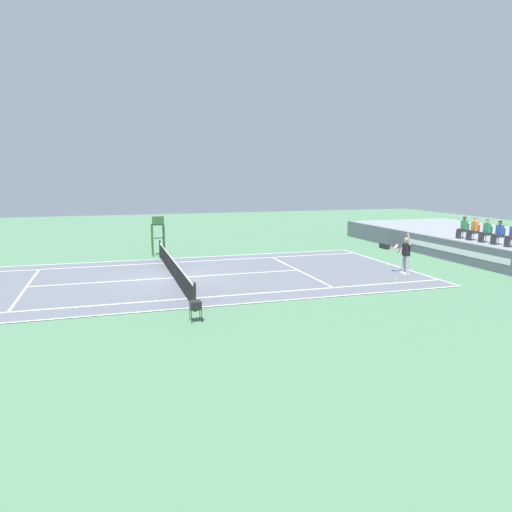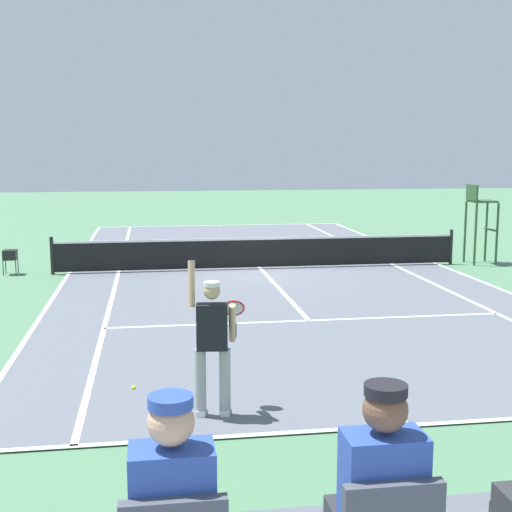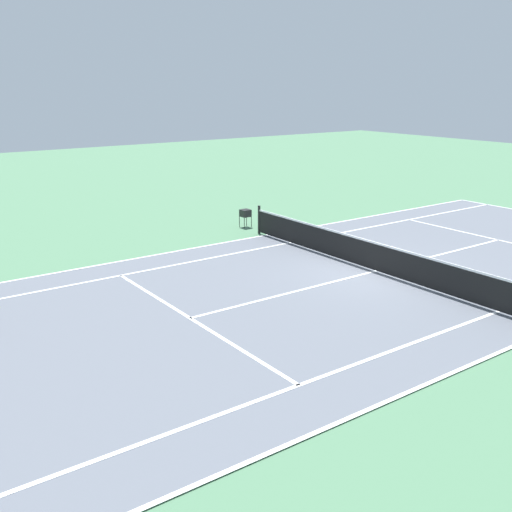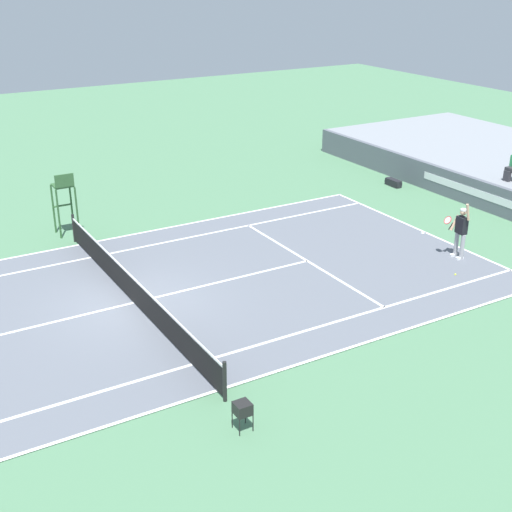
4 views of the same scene
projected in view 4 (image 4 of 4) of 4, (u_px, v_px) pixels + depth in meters
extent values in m
plane|color=#4C7A56|center=(134.00, 303.00, 21.26)|extent=(80.00, 80.00, 0.00)
cube|color=slate|center=(134.00, 303.00, 21.25)|extent=(10.98, 23.78, 0.02)
cube|color=white|center=(425.00, 232.00, 26.79)|extent=(10.98, 0.10, 0.01)
cube|color=white|center=(79.00, 245.00, 25.61)|extent=(0.10, 23.78, 0.01)
cube|color=white|center=(216.00, 391.00, 16.89)|extent=(0.10, 23.78, 0.01)
cube|color=white|center=(91.00, 257.00, 24.52)|extent=(0.10, 23.78, 0.01)
cube|color=white|center=(192.00, 365.00, 17.98)|extent=(0.10, 23.78, 0.01)
cube|color=white|center=(307.00, 261.00, 24.23)|extent=(8.22, 0.10, 0.01)
cube|color=white|center=(134.00, 303.00, 21.25)|extent=(0.10, 12.80, 0.01)
cube|color=white|center=(423.00, 233.00, 26.75)|extent=(0.10, 0.20, 0.01)
cylinder|color=black|center=(74.00, 228.00, 25.77)|extent=(0.10, 0.10, 1.07)
cylinder|color=black|center=(225.00, 382.00, 16.33)|extent=(0.10, 0.10, 1.07)
cube|color=black|center=(132.00, 289.00, 21.07)|extent=(11.78, 0.02, 0.84)
cube|color=white|center=(132.00, 277.00, 20.91)|extent=(11.78, 0.03, 0.06)
cube|color=#565B66|center=(500.00, 201.00, 28.43)|extent=(24.65, 0.24, 1.21)
cube|color=silver|center=(498.00, 200.00, 28.35)|extent=(8.63, 0.01, 0.32)
cylinder|color=#4C4C51|center=(506.00, 175.00, 29.12)|extent=(0.04, 0.04, 0.38)
cube|color=#2D2D33|center=(511.00, 169.00, 28.89)|extent=(0.34, 0.44, 0.16)
cube|color=#2D2D33|center=(507.00, 176.00, 28.90)|extent=(0.30, 0.14, 0.44)
cylinder|color=#9E9EA3|center=(462.00, 247.00, 24.25)|extent=(0.15, 0.15, 0.92)
cylinder|color=#9E9EA3|center=(456.00, 244.00, 24.52)|extent=(0.15, 0.15, 0.92)
cube|color=white|center=(459.00, 258.00, 24.38)|extent=(0.15, 0.29, 0.10)
cube|color=white|center=(454.00, 255.00, 24.65)|extent=(0.15, 0.29, 0.10)
cube|color=black|center=(462.00, 225.00, 24.09)|extent=(0.42, 0.28, 0.60)
sphere|color=tan|center=(463.00, 212.00, 23.90)|extent=(0.22, 0.22, 0.22)
cylinder|color=white|center=(464.00, 210.00, 23.87)|extent=(0.21, 0.21, 0.06)
cylinder|color=tan|center=(468.00, 212.00, 23.64)|extent=(0.11, 0.22, 0.61)
cylinder|color=tan|center=(455.00, 223.00, 24.26)|extent=(0.13, 0.33, 0.56)
cylinder|color=black|center=(451.00, 226.00, 24.30)|extent=(0.06, 0.19, 0.25)
torus|color=red|center=(448.00, 220.00, 24.11)|extent=(0.32, 0.23, 0.26)
cylinder|color=silver|center=(448.00, 220.00, 24.11)|extent=(0.29, 0.19, 0.22)
sphere|color=#D1E533|center=(455.00, 274.00, 23.15)|extent=(0.07, 0.07, 0.07)
cylinder|color=#2D562D|center=(53.00, 209.00, 26.49)|extent=(0.07, 0.07, 1.90)
cylinder|color=#2D562D|center=(72.00, 206.00, 26.81)|extent=(0.07, 0.07, 1.90)
cylinder|color=#2D562D|center=(59.00, 214.00, 25.93)|extent=(0.07, 0.07, 1.90)
cylinder|color=#2D562D|center=(77.00, 211.00, 26.26)|extent=(0.07, 0.07, 1.90)
cube|color=#2D562D|center=(62.00, 185.00, 25.99)|extent=(0.70, 0.70, 0.06)
cube|color=#2D562D|center=(64.00, 181.00, 25.61)|extent=(0.06, 0.70, 0.48)
cube|color=#2D562D|center=(63.00, 205.00, 26.58)|extent=(0.10, 0.70, 0.04)
cube|color=black|center=(393.00, 183.00, 32.37)|extent=(0.85, 0.34, 0.32)
cylinder|color=black|center=(388.00, 180.00, 32.71)|extent=(0.07, 0.32, 0.32)
cylinder|color=black|center=(399.00, 185.00, 32.03)|extent=(0.07, 0.32, 0.32)
cube|color=black|center=(242.00, 408.00, 15.31)|extent=(0.36, 0.36, 0.28)
cylinder|color=black|center=(232.00, 420.00, 15.50)|extent=(0.02, 0.02, 0.42)
cylinder|color=black|center=(240.00, 428.00, 15.23)|extent=(0.02, 0.02, 0.42)
cylinder|color=black|center=(245.00, 415.00, 15.66)|extent=(0.02, 0.02, 0.42)
cylinder|color=black|center=(253.00, 423.00, 15.39)|extent=(0.02, 0.02, 0.42)
ellipsoid|color=#D1E533|center=(242.00, 405.00, 15.28)|extent=(0.30, 0.30, 0.12)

